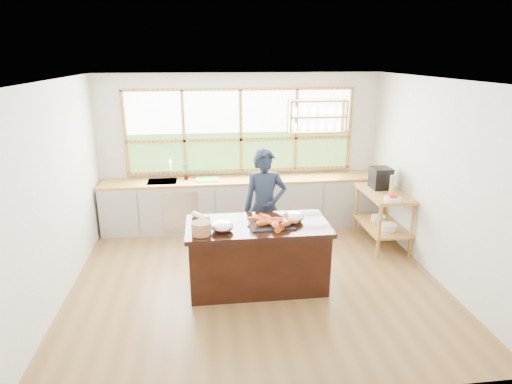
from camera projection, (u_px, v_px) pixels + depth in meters
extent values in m
plane|color=brown|center=(256.00, 278.00, 6.00)|extent=(5.00, 5.00, 0.00)
cube|color=silver|center=(241.00, 150.00, 7.71)|extent=(5.00, 0.02, 2.70)
cube|color=silver|center=(289.00, 267.00, 3.46)|extent=(5.00, 0.02, 2.70)
cube|color=silver|center=(56.00, 194.00, 5.30)|extent=(0.02, 4.50, 2.70)
cube|color=silver|center=(436.00, 180.00, 5.88)|extent=(0.02, 4.50, 2.70)
cube|color=white|center=(256.00, 80.00, 5.17)|extent=(5.00, 4.50, 0.02)
cube|color=#B68848|center=(241.00, 131.00, 7.58)|extent=(4.05, 0.06, 1.50)
cube|color=white|center=(240.00, 111.00, 7.49)|extent=(3.98, 0.01, 0.75)
cube|color=#285F1B|center=(241.00, 152.00, 7.72)|extent=(3.98, 0.01, 0.70)
cube|color=#B68848|center=(318.00, 101.00, 7.47)|extent=(1.00, 0.28, 0.03)
cube|color=#B68848|center=(317.00, 116.00, 7.55)|extent=(1.00, 0.28, 0.03)
cube|color=#B68848|center=(316.00, 132.00, 7.64)|extent=(1.00, 0.28, 0.03)
cube|color=#B68848|center=(289.00, 117.00, 7.49)|extent=(0.03, 0.28, 0.55)
cube|color=#B68848|center=(345.00, 116.00, 7.61)|extent=(0.03, 0.28, 0.55)
cube|color=#A7A49E|center=(243.00, 204.00, 7.70)|extent=(4.90, 0.62, 0.85)
cube|color=silver|center=(180.00, 212.00, 7.28)|extent=(0.60, 0.01, 0.72)
cube|color=#AC7E2E|center=(243.00, 180.00, 7.57)|extent=(4.90, 0.62, 0.05)
cube|color=silver|center=(162.00, 186.00, 7.42)|extent=(0.50, 0.42, 0.16)
cube|color=#AC7E2E|center=(412.00, 229.00, 6.52)|extent=(0.04, 0.04, 0.90)
cube|color=#AC7E2E|center=(385.00, 207.00, 7.47)|extent=(0.04, 0.04, 0.90)
cube|color=#AC7E2E|center=(379.00, 231.00, 6.46)|extent=(0.04, 0.04, 0.90)
cube|color=#AC7E2E|center=(356.00, 208.00, 7.41)|extent=(0.04, 0.04, 0.90)
cube|color=#AC7E2E|center=(382.00, 226.00, 7.01)|extent=(0.62, 1.10, 0.03)
cube|color=#AC7E2E|center=(385.00, 193.00, 6.84)|extent=(0.62, 1.10, 0.05)
cylinder|color=silver|center=(388.00, 227.00, 6.75)|extent=(0.24, 0.24, 0.11)
cylinder|color=silver|center=(378.00, 219.00, 7.13)|extent=(0.24, 0.24, 0.09)
cube|color=black|center=(258.00, 257.00, 5.68)|extent=(1.77, 0.82, 0.84)
cube|color=black|center=(258.00, 226.00, 5.55)|extent=(1.85, 0.90, 0.06)
imported|color=#182134|center=(265.00, 208.00, 6.22)|extent=(0.64, 0.43, 1.74)
imported|color=slate|center=(185.00, 171.00, 7.46)|extent=(0.18, 0.15, 0.29)
cube|color=#53B43E|center=(208.00, 179.00, 7.49)|extent=(0.42, 0.33, 0.01)
cube|color=black|center=(381.00, 178.00, 6.97)|extent=(0.31, 0.33, 0.35)
cylinder|color=tan|center=(392.00, 185.00, 6.67)|extent=(0.09, 0.09, 0.30)
cylinder|color=silver|center=(393.00, 199.00, 6.44)|extent=(0.25, 0.25, 0.05)
sphere|color=red|center=(396.00, 195.00, 6.43)|extent=(0.07, 0.07, 0.07)
sphere|color=red|center=(393.00, 194.00, 6.47)|extent=(0.07, 0.07, 0.07)
sphere|color=red|center=(390.00, 195.00, 6.44)|extent=(0.07, 0.07, 0.07)
sphere|color=red|center=(391.00, 196.00, 6.39)|extent=(0.07, 0.07, 0.07)
sphere|color=red|center=(395.00, 196.00, 6.38)|extent=(0.07, 0.07, 0.07)
cube|color=black|center=(272.00, 225.00, 5.49)|extent=(0.56, 0.41, 0.02)
ellipsoid|color=#C74C11|center=(263.00, 223.00, 5.41)|extent=(0.23, 0.15, 0.08)
ellipsoid|color=#C74C11|center=(278.00, 220.00, 5.50)|extent=(0.23, 0.14, 0.08)
ellipsoid|color=#C74C11|center=(287.00, 223.00, 5.40)|extent=(0.21, 0.21, 0.08)
ellipsoid|color=#C74C11|center=(267.00, 218.00, 5.58)|extent=(0.18, 0.23, 0.08)
ellipsoid|color=#C74C11|center=(275.00, 225.00, 5.35)|extent=(0.11, 0.22, 0.08)
ellipsoid|color=#C74C11|center=(259.00, 219.00, 5.53)|extent=(0.20, 0.22, 0.08)
ellipsoid|color=silver|center=(222.00, 226.00, 5.30)|extent=(0.28, 0.28, 0.14)
ellipsoid|color=silver|center=(293.00, 217.00, 5.61)|extent=(0.28, 0.28, 0.14)
cylinder|color=silver|center=(285.00, 230.00, 5.33)|extent=(0.06, 0.06, 0.01)
cylinder|color=silver|center=(286.00, 225.00, 5.31)|extent=(0.01, 0.01, 0.13)
ellipsoid|color=silver|center=(286.00, 218.00, 5.28)|extent=(0.08, 0.08, 0.10)
cylinder|color=#A57243|center=(201.00, 228.00, 5.20)|extent=(0.24, 0.24, 0.15)
cylinder|color=white|center=(201.00, 217.00, 5.68)|extent=(0.25, 0.28, 0.08)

